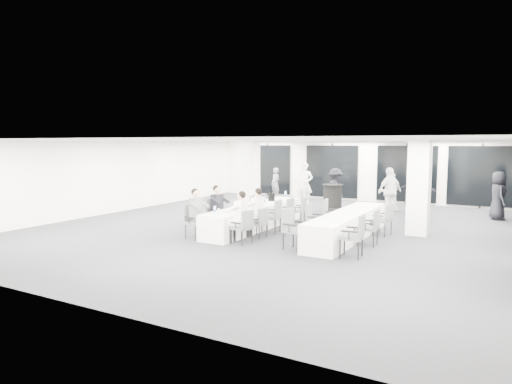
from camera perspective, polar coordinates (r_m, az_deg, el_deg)
room at (r=15.27m, az=7.41°, el=1.10°), size 14.04×16.04×2.84m
column_left at (r=18.75m, az=-0.72°, el=2.12°), size 0.60×0.60×2.80m
column_right at (r=14.28m, az=19.69°, el=0.49°), size 0.60×0.60×2.80m
banquet_table_main at (r=14.51m, az=-0.13°, el=-3.15°), size 0.90×5.00×0.75m
banquet_table_side at (r=13.31m, az=11.39°, el=-4.12°), size 0.90×5.00×0.75m
cocktail_table at (r=17.96m, az=9.54°, el=-0.81°), size 0.81×0.81×1.12m
chair_main_left_near at (r=13.18m, az=-7.82°, el=-3.37°), size 0.55×0.59×0.97m
chair_main_left_second at (r=14.01m, az=-5.28°, el=-2.60°), size 0.62×0.66×1.04m
chair_main_left_mid at (r=14.54m, az=-3.82°, el=-2.64°), size 0.50×0.54×0.88m
chair_main_left_fourth at (r=15.38m, az=-1.79°, el=-2.19°), size 0.49×0.53×0.86m
chair_main_left_far at (r=16.19m, az=-0.08°, el=-1.77°), size 0.51×0.54×0.86m
chair_main_right_near at (r=12.29m, az=-1.52°, el=-4.12°), size 0.55×0.59×0.93m
chair_main_right_second at (r=13.08m, az=0.50°, el=-3.65°), size 0.49×0.53×0.86m
chair_main_right_mid at (r=13.80m, az=2.24°, el=-2.79°), size 0.55×0.60×1.01m
chair_main_right_fourth at (r=14.61m, az=3.83°, el=-2.40°), size 0.49×0.55×0.97m
chair_main_right_far at (r=15.60m, az=5.49°, el=-2.08°), size 0.47×0.51×0.87m
chair_side_left_near at (r=11.77m, az=4.58°, el=-4.29°), size 0.62×0.65×1.04m
chair_side_left_mid at (r=13.06m, az=7.19°, el=-3.33°), size 0.57×0.62×1.02m
chair_side_left_far at (r=14.33m, az=9.25°, el=-2.60°), size 0.57×0.61×0.98m
chair_side_right_near at (r=11.10m, az=12.31°, el=-5.07°), size 0.56×0.62×1.03m
chair_side_right_mid at (r=12.47m, az=14.21°, el=-4.05°), size 0.49×0.55×0.97m
chair_side_right_far at (r=13.93m, az=15.80°, el=-3.10°), size 0.58×0.60×0.94m
seated_guest_a at (r=13.03m, az=-7.28°, el=-2.31°), size 0.50×0.38×1.44m
seated_guest_b at (r=13.90m, az=-4.66°, el=-1.75°), size 0.50×0.38×1.44m
seated_guest_c at (r=12.34m, az=-2.13°, el=-2.74°), size 0.50×0.38×1.44m
seated_guest_d at (r=13.11m, az=-0.08°, el=-2.21°), size 0.50×0.38×1.44m
standing_guest_a at (r=19.69m, az=6.09°, el=1.33°), size 0.96×0.87×2.15m
standing_guest_b at (r=18.98m, az=16.41°, el=0.32°), size 0.96×0.77×1.74m
standing_guest_c at (r=18.73m, az=9.91°, el=0.68°), size 1.31×1.35×1.93m
standing_guest_d at (r=18.02m, az=16.38°, el=0.49°), size 1.25×1.37×2.04m
standing_guest_e at (r=18.29m, az=28.01°, el=-0.05°), size 0.85×1.07×1.95m
standing_guest_f at (r=18.98m, az=19.32°, el=0.47°), size 1.87×1.34×1.91m
standing_guest_g at (r=22.08m, az=2.45°, el=1.33°), size 0.80×0.77×1.73m
standing_guest_h at (r=16.78m, az=19.52°, el=0.07°), size 1.09×1.18×2.09m
ice_bucket_near at (r=13.58m, az=-1.94°, el=-1.65°), size 0.22×0.22×0.26m
ice_bucket_far at (r=15.56m, az=1.96°, el=-0.63°), size 0.23×0.23×0.26m
water_bottle_a at (r=12.80m, az=-5.17°, el=-2.25°), size 0.07×0.07×0.21m
water_bottle_b at (r=14.88m, az=1.05°, el=-1.01°), size 0.07×0.07×0.23m
water_bottle_c at (r=16.38m, az=3.71°, el=-0.33°), size 0.08×0.08×0.24m
plate_a at (r=13.03m, az=-3.87°, el=-2.51°), size 0.19×0.19×0.03m
plate_b at (r=12.86m, az=-3.27°, el=-2.62°), size 0.19×0.19×0.03m
plate_c at (r=14.05m, az=-0.88°, el=-1.86°), size 0.22×0.22×0.03m
wine_glass at (r=12.50m, az=-4.70°, el=-2.27°), size 0.07×0.07×0.19m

